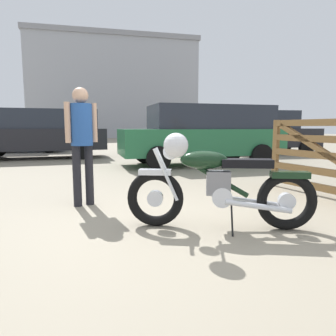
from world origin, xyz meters
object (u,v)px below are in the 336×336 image
Objects in this scene: bystander at (82,134)px; red_hatchback_near at (204,133)px; blue_hatchback_right at (268,132)px; dark_sedan_left at (218,130)px; vintage_motorcycle at (215,185)px; silver_sedan_mid at (21,132)px; white_estate_far at (41,132)px.

red_hatchback_near is at bearing 119.84° from bystander.
dark_sedan_left is (-0.27, 4.00, 0.02)m from blue_hatchback_right.
silver_sedan_mid is (-3.44, 12.33, 0.43)m from vintage_motorcycle.
blue_hatchback_right is at bearing -105.25° from vintage_motorcycle.
bystander is 7.58m from white_estate_far.
vintage_motorcycle is at bearing -120.16° from blue_hatchback_right.
blue_hatchback_right is at bearing -97.45° from dark_sedan_left.
bystander is 0.40× the size of blue_hatchback_right.
white_estate_far is (-8.65, -3.13, 0.00)m from dark_sedan_left.
red_hatchback_near is at bearing -43.69° from silver_sedan_mid.
silver_sedan_mid is at bearing -50.90° from vintage_motorcycle.
silver_sedan_mid is at bearing 167.60° from dark_sedan_left.
vintage_motorcycle is 1.18× the size of bystander.
blue_hatchback_right is (6.54, 8.15, 0.43)m from vintage_motorcycle.
dark_sedan_left is at bearing -159.99° from white_estate_far.
vintage_motorcycle is 12.81m from silver_sedan_mid.
dark_sedan_left reaches higher than bystander.
silver_sedan_mid is 3.48m from white_estate_far.
dark_sedan_left is (6.26, 12.15, 0.45)m from vintage_motorcycle.
red_hatchback_near is at bearing -89.96° from vintage_motorcycle.
dark_sedan_left is (9.71, -0.18, 0.02)m from silver_sedan_mid.
dark_sedan_left is 1.05× the size of white_estate_far.
bystander is at bearing 98.21° from white_estate_far.
red_hatchback_near is 5.95m from white_estate_far.
blue_hatchback_right is 0.87× the size of white_estate_far.
vintage_motorcycle is 0.48× the size of silver_sedan_mid.
silver_sedan_mid is 9.71m from dark_sedan_left.
white_estate_far is at bearing -171.44° from dark_sedan_left.
white_estate_far is at bearing -51.67° from vintage_motorcycle.
vintage_motorcycle is 10.45m from blue_hatchback_right.
blue_hatchback_right is 10.82m from silver_sedan_mid.
blue_hatchback_right is at bearing 174.54° from white_estate_far.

